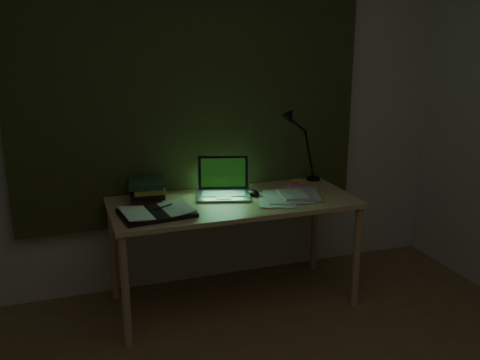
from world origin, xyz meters
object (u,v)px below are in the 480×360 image
object	(u,v)px
desk	(234,252)
book_stack	(147,190)
laptop	(224,179)
loose_papers	(284,195)
open_textbook	(157,212)
desk_lamp	(315,145)

from	to	relation	value
desk	book_stack	bearing A→B (deg)	159.61
laptop	loose_papers	world-z (taller)	laptop
desk	loose_papers	xyz separation A→B (m)	(0.32, -0.03, 0.34)
open_textbook	desk_lamp	xyz separation A→B (m)	(1.13, 0.36, 0.22)
desk	open_textbook	xyz separation A→B (m)	(-0.48, -0.11, 0.35)
laptop	book_stack	distance (m)	0.46
book_stack	laptop	bearing A→B (deg)	-12.64
desk_lamp	desk	bearing A→B (deg)	-157.94
open_textbook	loose_papers	world-z (taller)	open_textbook
laptop	desk_lamp	world-z (taller)	desk_lamp
desk	desk_lamp	distance (m)	0.90
laptop	open_textbook	distance (m)	0.49
loose_papers	desk_lamp	size ratio (longest dim) A/B	0.75
open_textbook	loose_papers	xyz separation A→B (m)	(0.80, 0.08, -0.01)
loose_papers	desk_lamp	distance (m)	0.49
loose_papers	desk_lamp	bearing A→B (deg)	39.77
open_textbook	book_stack	xyz separation A→B (m)	(-0.00, 0.29, 0.05)
open_textbook	desk_lamp	size ratio (longest dim) A/B	0.81
open_textbook	desk_lamp	world-z (taller)	desk_lamp
laptop	book_stack	xyz separation A→B (m)	(-0.45, 0.10, -0.05)
desk	open_textbook	world-z (taller)	open_textbook
open_textbook	desk_lamp	distance (m)	1.21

